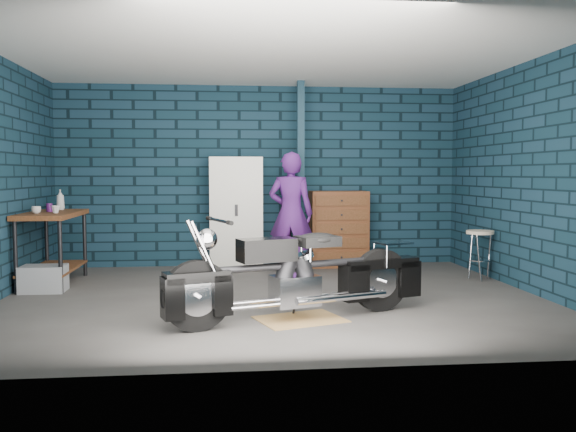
% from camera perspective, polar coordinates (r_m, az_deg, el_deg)
% --- Properties ---
extents(ground, '(6.00, 6.00, 0.00)m').
position_cam_1_polar(ground, '(6.87, -1.39, -7.68)').
color(ground, '#4B4946').
rests_on(ground, ground).
extents(room_walls, '(6.02, 5.01, 2.71)m').
position_cam_1_polar(room_walls, '(7.30, -1.76, 8.03)').
color(room_walls, '#102A37').
rests_on(room_walls, ground).
extents(support_post, '(0.10, 0.10, 2.70)m').
position_cam_1_polar(support_post, '(8.72, 1.19, 3.73)').
color(support_post, '#132D3C').
rests_on(support_post, ground).
extents(workbench, '(0.60, 1.40, 0.91)m').
position_cam_1_polar(workbench, '(8.19, -21.13, -2.83)').
color(workbench, brown).
rests_on(workbench, ground).
extents(drip_mat, '(0.93, 0.81, 0.01)m').
position_cam_1_polar(drip_mat, '(5.88, 1.15, -9.63)').
color(drip_mat, olive).
rests_on(drip_mat, ground).
extents(motorcycle, '(2.33, 1.31, 0.99)m').
position_cam_1_polar(motorcycle, '(5.79, 1.16, -4.88)').
color(motorcycle, black).
rests_on(motorcycle, ground).
extents(person, '(0.70, 0.55, 1.69)m').
position_cam_1_polar(person, '(8.39, 0.27, 0.26)').
color(person, '#541F75').
rests_on(person, ground).
extents(storage_bin, '(0.50, 0.36, 0.31)m').
position_cam_1_polar(storage_bin, '(7.75, -21.91, -5.47)').
color(storage_bin, '#96999E').
rests_on(storage_bin, ground).
extents(locker, '(0.76, 0.54, 1.63)m').
position_cam_1_polar(locker, '(8.95, -4.89, 0.29)').
color(locker, silver).
rests_on(locker, ground).
extents(tool_chest, '(0.85, 0.47, 1.13)m').
position_cam_1_polar(tool_chest, '(9.13, 4.75, -1.21)').
color(tool_chest, brown).
rests_on(tool_chest, ground).
extents(shop_stool, '(0.37, 0.37, 0.65)m').
position_cam_1_polar(shop_stool, '(8.36, 17.49, -3.52)').
color(shop_stool, beige).
rests_on(shop_stool, ground).
extents(cup_a, '(0.14, 0.14, 0.09)m').
position_cam_1_polar(cup_a, '(7.91, -22.50, 0.53)').
color(cup_a, beige).
rests_on(cup_a, workbench).
extents(cup_b, '(0.11, 0.11, 0.09)m').
position_cam_1_polar(cup_b, '(7.91, -20.92, 0.59)').
color(cup_b, beige).
rests_on(cup_b, workbench).
extents(mug_purple, '(0.08, 0.08, 0.11)m').
position_cam_1_polar(mug_purple, '(8.23, -21.43, 0.74)').
color(mug_purple, '#5B1B6E').
rests_on(mug_purple, workbench).
extents(bottle, '(0.12, 0.12, 0.27)m').
position_cam_1_polar(bottle, '(8.60, -20.53, 1.45)').
color(bottle, '#96999E').
rests_on(bottle, workbench).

